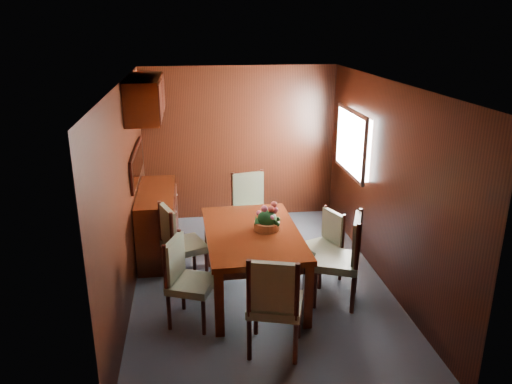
{
  "coord_description": "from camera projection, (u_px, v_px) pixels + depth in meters",
  "views": [
    {
      "loc": [
        -0.76,
        -5.35,
        3.04
      ],
      "look_at": [
        0.0,
        0.35,
        1.05
      ],
      "focal_mm": 35.0,
      "sensor_mm": 36.0,
      "label": 1
    }
  ],
  "objects": [
    {
      "name": "flower_centerpiece",
      "position": [
        267.0,
        217.0,
        5.62
      ],
      "size": [
        0.32,
        0.32,
        0.32
      ],
      "color": "#A76233",
      "rests_on": "dining_table"
    },
    {
      "name": "chair_left_near",
      "position": [
        185.0,
        276.0,
        5.16
      ],
      "size": [
        0.57,
        0.58,
        0.96
      ],
      "rotation": [
        0.0,
        0.0,
        -1.94
      ],
      "color": "black",
      "rests_on": "ground"
    },
    {
      "name": "dining_table",
      "position": [
        252.0,
        240.0,
        5.65
      ],
      "size": [
        1.09,
        1.7,
        0.78
      ],
      "rotation": [
        0.0,
        0.0,
        0.03
      ],
      "color": "#391307",
      "rests_on": "ground"
    },
    {
      "name": "room_shell",
      "position": [
        247.0,
        146.0,
        5.86
      ],
      "size": [
        3.06,
        4.52,
        2.41
      ],
      "color": "black",
      "rests_on": "ground"
    },
    {
      "name": "chair_right_near",
      "position": [
        345.0,
        254.0,
        5.5
      ],
      "size": [
        0.63,
        0.64,
        1.06
      ],
      "rotation": [
        0.0,
        0.0,
        1.19
      ],
      "color": "black",
      "rests_on": "ground"
    },
    {
      "name": "ground",
      "position": [
        260.0,
        282.0,
        6.1
      ],
      "size": [
        4.5,
        4.5,
        0.0
      ],
      "primitive_type": "plane",
      "color": "#343B47",
      "rests_on": "ground"
    },
    {
      "name": "chair_foot",
      "position": [
        251.0,
        206.0,
        6.96
      ],
      "size": [
        0.6,
        0.58,
        1.05
      ],
      "rotation": [
        0.0,
        0.0,
        3.38
      ],
      "color": "black",
      "rests_on": "ground"
    },
    {
      "name": "chair_right_far",
      "position": [
        326.0,
        241.0,
        6.1
      ],
      "size": [
        0.51,
        0.52,
        0.86
      ],
      "rotation": [
        0.0,
        0.0,
        1.95
      ],
      "color": "black",
      "rests_on": "ground"
    },
    {
      "name": "sideboard",
      "position": [
        158.0,
        222.0,
        6.73
      ],
      "size": [
        0.48,
        1.4,
        0.9
      ],
      "primitive_type": "cube",
      "color": "#391307",
      "rests_on": "ground"
    },
    {
      "name": "chair_left_far",
      "position": [
        178.0,
        240.0,
        5.92
      ],
      "size": [
        0.6,
        0.61,
        1.01
      ],
      "rotation": [
        0.0,
        0.0,
        -1.21
      ],
      "color": "black",
      "rests_on": "ground"
    },
    {
      "name": "chair_head",
      "position": [
        274.0,
        300.0,
        4.61
      ],
      "size": [
        0.61,
        0.6,
        1.05
      ],
      "rotation": [
        0.0,
        0.0,
        -0.29
      ],
      "color": "black",
      "rests_on": "ground"
    }
  ]
}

